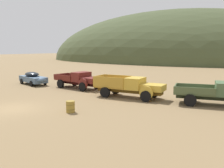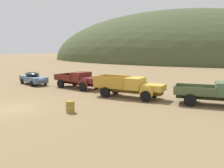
{
  "view_description": "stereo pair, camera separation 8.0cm",
  "coord_description": "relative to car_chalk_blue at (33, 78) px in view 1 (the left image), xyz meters",
  "views": [
    {
      "loc": [
        15.84,
        -11.15,
        4.52
      ],
      "look_at": [
        4.18,
        7.39,
        1.3
      ],
      "focal_mm": 39.07,
      "sensor_mm": 36.0,
      "label": 1
    },
    {
      "loc": [
        15.9,
        -11.11,
        4.52
      ],
      "look_at": [
        4.18,
        7.39,
        1.3
      ],
      "focal_mm": 39.07,
      "sensor_mm": 36.0,
      "label": 2
    }
  ],
  "objects": [
    {
      "name": "car_chalk_blue",
      "position": [
        0.0,
        0.0,
        0.0
      ],
      "size": [
        5.17,
        2.92,
        1.57
      ],
      "rotation": [
        0.0,
        0.0,
        -0.27
      ],
      "color": "slate",
      "rests_on": "ground"
    },
    {
      "name": "oil_drum_spare",
      "position": [
        12.96,
        -7.67,
        -0.4
      ],
      "size": [
        0.66,
        0.66,
        0.82
      ],
      "color": "olive",
      "rests_on": "ground"
    },
    {
      "name": "truck_faded_yellow",
      "position": [
        14.41,
        -0.74,
        0.2
      ],
      "size": [
        6.66,
        2.74,
        1.91
      ],
      "rotation": [
        0.0,
        0.0,
        0.07
      ],
      "color": "brown",
      "rests_on": "ground"
    },
    {
      "name": "truck_oxblood",
      "position": [
        7.04,
        0.72,
        0.18
      ],
      "size": [
        6.07,
        2.95,
        1.89
      ],
      "rotation": [
        0.0,
        0.0,
        -0.11
      ],
      "color": "black",
      "rests_on": "ground"
    },
    {
      "name": "hill_far_left",
      "position": [
        -4.4,
        65.54,
        -0.82
      ],
      "size": [
        100.55,
        55.12,
        35.31
      ],
      "primitive_type": "ellipsoid",
      "color": "#424C2D",
      "rests_on": "ground"
    },
    {
      "name": "ground_plane",
      "position": [
        8.61,
        -9.23,
        -0.82
      ],
      "size": [
        300.0,
        300.0,
        0.0
      ],
      "primitive_type": "plane",
      "color": "olive"
    },
    {
      "name": "truck_weathered_green",
      "position": [
        21.83,
        0.31,
        0.2
      ],
      "size": [
        6.83,
        3.58,
        1.89
      ],
      "rotation": [
        0.0,
        0.0,
        0.22
      ],
      "color": "#232B1B",
      "rests_on": "ground"
    }
  ]
}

